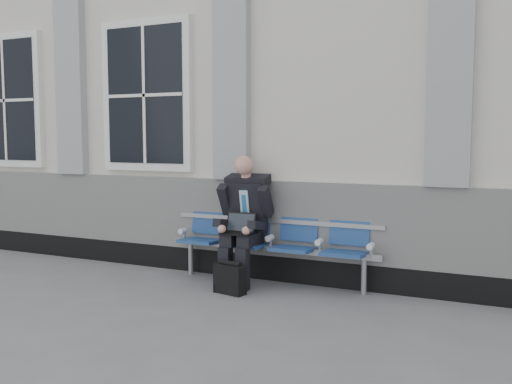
% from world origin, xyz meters
% --- Properties ---
extents(ground, '(70.00, 70.00, 0.00)m').
position_xyz_m(ground, '(0.00, 0.00, 0.00)').
color(ground, slate).
rests_on(ground, ground).
extents(station_building, '(14.40, 4.40, 4.49)m').
position_xyz_m(station_building, '(-0.02, 3.47, 2.22)').
color(station_building, beige).
rests_on(station_building, ground).
extents(bench, '(2.60, 0.47, 0.91)m').
position_xyz_m(bench, '(2.19, 1.32, 0.55)').
color(bench, '#9EA0A3').
rests_on(bench, ground).
extents(businessman, '(0.63, 0.85, 1.50)m').
position_xyz_m(businessman, '(1.89, 1.18, 0.80)').
color(businessman, black).
rests_on(businessman, ground).
extents(briefcase, '(0.38, 0.22, 0.37)m').
position_xyz_m(briefcase, '(1.95, 0.71, 0.17)').
color(briefcase, black).
rests_on(briefcase, ground).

